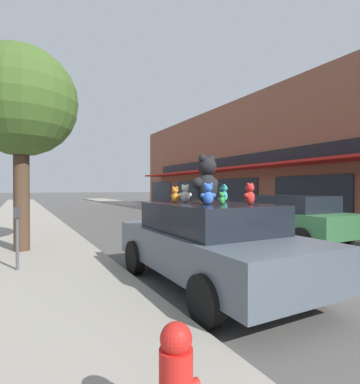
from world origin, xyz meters
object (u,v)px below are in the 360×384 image
(teddy_bear_teal, at_px, (224,193))
(teddy_bear_white, at_px, (185,194))
(plush_art_car, at_px, (209,242))
(parked_car_far_center, at_px, (290,217))
(teddy_bear_blue, at_px, (208,194))
(street_tree, at_px, (21,103))
(teddy_bear_green, at_px, (222,198))
(teddy_bear_red, at_px, (250,194))
(teddy_bear_orange, at_px, (175,195))
(teddy_bear_giant, at_px, (207,180))
(parking_meter, at_px, (17,230))
(fire_hydrant, at_px, (176,384))

(teddy_bear_teal, bearing_deg, teddy_bear_white, -68.78)
(plush_art_car, relative_size, parked_car_far_center, 1.08)
(teddy_bear_blue, relative_size, street_tree, 0.07)
(plush_art_car, bearing_deg, teddy_bear_green, -83.08)
(plush_art_car, distance_m, teddy_bear_red, 1.15)
(plush_art_car, xyz_separation_m, teddy_bear_red, (0.41, -0.63, 0.87))
(teddy_bear_red, height_order, teddy_bear_teal, teddy_bear_red)
(teddy_bear_orange, bearing_deg, teddy_bear_teal, -117.60)
(teddy_bear_blue, xyz_separation_m, teddy_bear_white, (0.08, 0.94, -0.01))
(teddy_bear_giant, xyz_separation_m, teddy_bear_teal, (0.70, 0.41, -0.25))
(plush_art_car, height_order, teddy_bear_white, teddy_bear_white)
(teddy_bear_teal, distance_m, parked_car_far_center, 4.66)
(plush_art_car, distance_m, teddy_bear_green, 0.87)
(teddy_bear_red, relative_size, parking_meter, 0.29)
(teddy_bear_teal, xyz_separation_m, fire_hydrant, (-2.85, -3.32, -1.15))
(plush_art_car, bearing_deg, street_tree, 124.51)
(teddy_bear_teal, height_order, teddy_bear_white, teddy_bear_teal)
(parked_car_far_center, distance_m, street_tree, 8.67)
(teddy_bear_orange, distance_m, parked_car_far_center, 5.63)
(teddy_bear_giant, height_order, teddy_bear_green, teddy_bear_giant)
(plush_art_car, distance_m, teddy_bear_orange, 1.08)
(teddy_bear_teal, bearing_deg, teddy_bear_orange, -58.58)
(teddy_bear_blue, xyz_separation_m, fire_hydrant, (-1.97, -2.58, -1.15))
(street_tree, relative_size, fire_hydrant, 6.83)
(plush_art_car, bearing_deg, teddy_bear_red, -56.26)
(teddy_bear_white, distance_m, parked_car_far_center, 5.32)
(teddy_bear_green, height_order, parked_car_far_center, teddy_bear_green)
(parked_car_far_center, bearing_deg, teddy_bear_green, -149.99)
(fire_hydrant, bearing_deg, teddy_bear_blue, 52.63)
(teddy_bear_giant, bearing_deg, fire_hydrant, 36.55)
(plush_art_car, height_order, teddy_bear_teal, teddy_bear_teal)
(parked_car_far_center, bearing_deg, teddy_bear_red, -145.35)
(teddy_bear_blue, height_order, teddy_bear_green, teddy_bear_blue)
(parked_car_far_center, height_order, street_tree, street_tree)
(plush_art_car, xyz_separation_m, teddy_bear_teal, (0.69, 0.47, 0.87))
(plush_art_car, distance_m, teddy_bear_giant, 1.13)
(teddy_bear_red, distance_m, parking_meter, 4.63)
(teddy_bear_orange, relative_size, teddy_bear_green, 1.43)
(teddy_bear_giant, xyz_separation_m, teddy_bear_red, (0.42, -0.69, -0.25))
(teddy_bear_red, bearing_deg, teddy_bear_blue, -45.61)
(plush_art_car, height_order, teddy_bear_blue, teddy_bear_blue)
(teddy_bear_green, bearing_deg, teddy_bear_giant, -36.58)
(teddy_bear_blue, bearing_deg, parking_meter, -21.29)
(teddy_bear_giant, bearing_deg, street_tree, -72.63)
(parked_car_far_center, xyz_separation_m, fire_hydrant, (-7.00, -5.28, -0.31))
(parked_car_far_center, bearing_deg, plush_art_car, -153.33)
(teddy_bear_white, bearing_deg, teddy_bear_orange, 59.64)
(teddy_bear_white, bearing_deg, teddy_bear_green, 134.71)
(teddy_bear_orange, relative_size, teddy_bear_blue, 0.84)
(parking_meter, bearing_deg, street_tree, 87.35)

